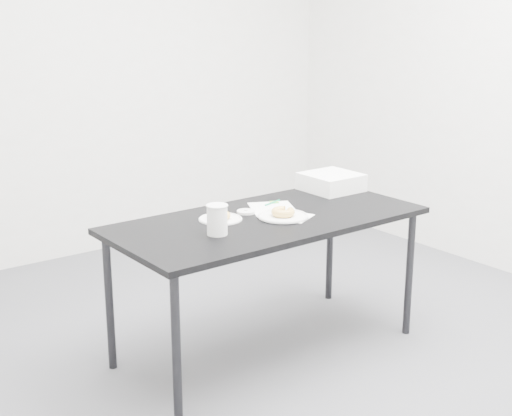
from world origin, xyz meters
TOP-DOWN VIEW (x-y plane):
  - floor at (0.00, 0.00)m, footprint 4.00×4.00m
  - wall_back at (0.00, 2.00)m, footprint 4.00×0.02m
  - table at (0.05, 0.03)m, footprint 1.54×0.74m
  - scorecard at (0.16, 0.13)m, footprint 0.31×0.34m
  - logo_patch at (0.24, 0.22)m, footprint 0.06×0.06m
  - pen at (0.22, 0.21)m, footprint 0.12×0.05m
  - napkin at (0.15, -0.04)m, footprint 0.23×0.23m
  - plate_near at (0.11, -0.02)m, footprint 0.24×0.24m
  - donut_near at (0.11, -0.02)m, footprint 0.14×0.14m
  - plate_far at (-0.15, 0.13)m, footprint 0.21×0.21m
  - donut_far at (-0.15, 0.13)m, footprint 0.11×0.11m
  - coffee_cup at (-0.30, -0.05)m, footprint 0.09×0.09m
  - cup_lid at (0.01, 0.16)m, footprint 0.09×0.09m
  - bakery_box at (0.66, 0.25)m, footprint 0.28×0.28m

SIDE VIEW (x-z plane):
  - floor at x=0.00m, z-range 0.00..0.00m
  - table at x=0.05m, z-range 0.30..1.00m
  - scorecard at x=0.16m, z-range 0.70..0.70m
  - napkin at x=0.15m, z-range 0.70..0.70m
  - plate_far at x=-0.15m, z-range 0.70..0.71m
  - logo_patch at x=0.24m, z-range 0.70..0.70m
  - cup_lid at x=0.01m, z-range 0.70..0.71m
  - plate_near at x=0.11m, z-range 0.70..0.71m
  - pen at x=0.22m, z-range 0.70..0.71m
  - donut_far at x=-0.15m, z-range 0.71..0.74m
  - donut_near at x=0.11m, z-range 0.71..0.75m
  - bakery_box at x=0.66m, z-range 0.70..0.79m
  - coffee_cup at x=-0.30m, z-range 0.70..0.84m
  - wall_back at x=0.00m, z-range 0.00..2.70m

